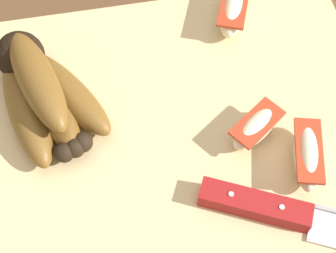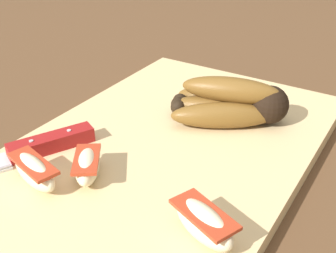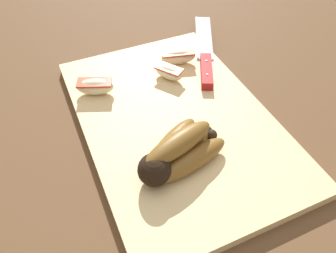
% 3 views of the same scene
% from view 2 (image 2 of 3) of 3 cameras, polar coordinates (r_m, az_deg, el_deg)
% --- Properties ---
extents(ground_plane, '(6.00, 6.00, 0.00)m').
position_cam_2_polar(ground_plane, '(0.54, -1.28, -3.54)').
color(ground_plane, brown).
extents(cutting_board, '(0.48, 0.32, 0.02)m').
position_cam_2_polar(cutting_board, '(0.53, 0.04, -2.91)').
color(cutting_board, '#DBBC84').
rests_on(cutting_board, ground_plane).
extents(banana_bunch, '(0.12, 0.15, 0.06)m').
position_cam_2_polar(banana_bunch, '(0.57, 8.38, 2.98)').
color(banana_bunch, black).
rests_on(banana_bunch, cutting_board).
extents(chefs_knife, '(0.26, 0.15, 0.02)m').
position_cam_2_polar(chefs_knife, '(0.51, -20.19, -3.76)').
color(chefs_knife, silver).
rests_on(chefs_knife, cutting_board).
extents(apple_wedge_near, '(0.04, 0.08, 0.03)m').
position_cam_2_polar(apple_wedge_near, '(0.46, -17.29, -5.66)').
color(apple_wedge_near, beige).
rests_on(apple_wedge_near, cutting_board).
extents(apple_wedge_middle, '(0.05, 0.07, 0.03)m').
position_cam_2_polar(apple_wedge_middle, '(0.38, 4.75, -12.56)').
color(apple_wedge_middle, beige).
rests_on(apple_wedge_middle, cutting_board).
extents(apple_wedge_far, '(0.06, 0.05, 0.03)m').
position_cam_2_polar(apple_wedge_far, '(0.46, -10.65, -5.12)').
color(apple_wedge_far, beige).
rests_on(apple_wedge_far, cutting_board).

